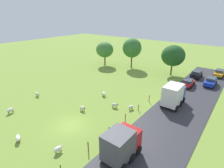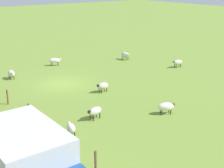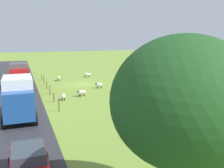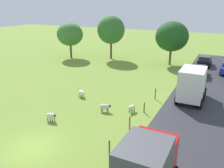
{
  "view_description": "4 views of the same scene",
  "coord_description": "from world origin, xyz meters",
  "px_view_note": "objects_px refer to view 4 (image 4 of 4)",
  "views": [
    {
      "loc": [
        16.7,
        -12.28,
        14.21
      ],
      "look_at": [
        -2.53,
        12.53,
        1.39
      ],
      "focal_mm": 28.18,
      "sensor_mm": 36.0,
      "label": 1
    },
    {
      "loc": [
        12.41,
        23.23,
        8.49
      ],
      "look_at": [
        0.42,
        7.42,
        2.01
      ],
      "focal_mm": 52.06,
      "sensor_mm": 36.0,
      "label": 2
    },
    {
      "loc": [
        8.64,
        36.1,
        7.14
      ],
      "look_at": [
        -2.14,
        7.04,
        1.15
      ],
      "focal_mm": 40.28,
      "sensor_mm": 36.0,
      "label": 3
    },
    {
      "loc": [
        11.63,
        -10.36,
        9.93
      ],
      "look_at": [
        1.1,
        10.64,
        1.75
      ],
      "focal_mm": 37.15,
      "sensor_mm": 36.0,
      "label": 4
    }
  ],
  "objects_px": {
    "sheep_6": "(105,107)",
    "car_4": "(199,71)",
    "tree_1": "(70,34)",
    "truck_0": "(192,84)",
    "sheep_0": "(51,116)",
    "sheep_3": "(132,107)",
    "truck_1": "(147,165)",
    "tree_2": "(111,30)",
    "car_2": "(205,61)",
    "tree_0": "(172,37)",
    "sheep_4": "(81,93)"
  },
  "relations": [
    {
      "from": "tree_1",
      "to": "truck_1",
      "type": "height_order",
      "value": "tree_1"
    },
    {
      "from": "tree_2",
      "to": "truck_1",
      "type": "distance_m",
      "value": 33.45
    },
    {
      "from": "sheep_0",
      "to": "sheep_6",
      "type": "height_order",
      "value": "sheep_6"
    },
    {
      "from": "tree_1",
      "to": "tree_2",
      "type": "distance_m",
      "value": 7.84
    },
    {
      "from": "sheep_6",
      "to": "truck_0",
      "type": "distance_m",
      "value": 9.63
    },
    {
      "from": "sheep_0",
      "to": "tree_1",
      "type": "distance_m",
      "value": 26.18
    },
    {
      "from": "tree_0",
      "to": "car_4",
      "type": "height_order",
      "value": "tree_0"
    },
    {
      "from": "tree_2",
      "to": "car_2",
      "type": "distance_m",
      "value": 17.2
    },
    {
      "from": "sheep_4",
      "to": "sheep_6",
      "type": "relative_size",
      "value": 1.05
    },
    {
      "from": "truck_1",
      "to": "tree_2",
      "type": "bearing_deg",
      "value": 120.1
    },
    {
      "from": "sheep_6",
      "to": "tree_1",
      "type": "xyz_separation_m",
      "value": [
        -17.15,
        18.07,
        3.93
      ]
    },
    {
      "from": "sheep_4",
      "to": "tree_1",
      "type": "bearing_deg",
      "value": 129.21
    },
    {
      "from": "sheep_6",
      "to": "car_2",
      "type": "distance_m",
      "value": 23.79
    },
    {
      "from": "sheep_6",
      "to": "truck_0",
      "type": "relative_size",
      "value": 0.25
    },
    {
      "from": "tree_2",
      "to": "car_4",
      "type": "relative_size",
      "value": 2.0
    },
    {
      "from": "truck_0",
      "to": "truck_1",
      "type": "height_order",
      "value": "truck_0"
    },
    {
      "from": "tree_0",
      "to": "sheep_0",
      "type": "bearing_deg",
      "value": -100.43
    },
    {
      "from": "car_2",
      "to": "car_4",
      "type": "xyz_separation_m",
      "value": [
        -0.03,
        -6.6,
        -0.07
      ]
    },
    {
      "from": "sheep_3",
      "to": "car_4",
      "type": "xyz_separation_m",
      "value": [
        4.26,
        15.15,
        0.37
      ]
    },
    {
      "from": "tree_2",
      "to": "sheep_6",
      "type": "bearing_deg",
      "value": -64.64
    },
    {
      "from": "sheep_0",
      "to": "tree_1",
      "type": "xyz_separation_m",
      "value": [
        -13.78,
        21.9,
        3.95
      ]
    },
    {
      "from": "sheep_6",
      "to": "tree_2",
      "type": "height_order",
      "value": "tree_2"
    },
    {
      "from": "sheep_4",
      "to": "sheep_6",
      "type": "height_order",
      "value": "sheep_6"
    },
    {
      "from": "sheep_4",
      "to": "truck_1",
      "type": "bearing_deg",
      "value": -42.73
    },
    {
      "from": "sheep_6",
      "to": "tree_0",
      "type": "distance_m",
      "value": 21.64
    },
    {
      "from": "tree_2",
      "to": "truck_1",
      "type": "xyz_separation_m",
      "value": [
        16.68,
        -28.77,
        -3.53
      ]
    },
    {
      "from": "sheep_3",
      "to": "truck_0",
      "type": "distance_m",
      "value": 7.24
    },
    {
      "from": "car_2",
      "to": "car_4",
      "type": "height_order",
      "value": "car_2"
    },
    {
      "from": "tree_2",
      "to": "car_2",
      "type": "relative_size",
      "value": 2.03
    },
    {
      "from": "tree_1",
      "to": "car_4",
      "type": "distance_m",
      "value": 24.11
    },
    {
      "from": "tree_0",
      "to": "truck_1",
      "type": "height_order",
      "value": "tree_0"
    },
    {
      "from": "tree_1",
      "to": "car_2",
      "type": "bearing_deg",
      "value": 11.32
    },
    {
      "from": "sheep_6",
      "to": "car_2",
      "type": "bearing_deg",
      "value": 73.75
    },
    {
      "from": "sheep_4",
      "to": "tree_2",
      "type": "bearing_deg",
      "value": 106.97
    },
    {
      "from": "sheep_0",
      "to": "car_4",
      "type": "xyz_separation_m",
      "value": [
        9.99,
        20.07,
        0.35
      ]
    },
    {
      "from": "car_4",
      "to": "tree_2",
      "type": "bearing_deg",
      "value": 164.61
    },
    {
      "from": "sheep_4",
      "to": "tree_0",
      "type": "bearing_deg",
      "value": 74.15
    },
    {
      "from": "tree_1",
      "to": "tree_2",
      "type": "bearing_deg",
      "value": 20.29
    },
    {
      "from": "tree_2",
      "to": "sheep_3",
      "type": "bearing_deg",
      "value": -58.19
    },
    {
      "from": "sheep_3",
      "to": "tree_1",
      "type": "bearing_deg",
      "value": 138.97
    },
    {
      "from": "car_2",
      "to": "tree_2",
      "type": "bearing_deg",
      "value": -172.86
    },
    {
      "from": "sheep_3",
      "to": "car_4",
      "type": "height_order",
      "value": "car_4"
    },
    {
      "from": "tree_1",
      "to": "truck_1",
      "type": "bearing_deg",
      "value": -47.39
    },
    {
      "from": "sheep_6",
      "to": "car_4",
      "type": "distance_m",
      "value": 17.54
    },
    {
      "from": "tree_1",
      "to": "truck_0",
      "type": "distance_m",
      "value": 26.92
    },
    {
      "from": "truck_1",
      "to": "car_4",
      "type": "relative_size",
      "value": 1.05
    },
    {
      "from": "sheep_3",
      "to": "truck_1",
      "type": "bearing_deg",
      "value": -63.81
    },
    {
      "from": "truck_0",
      "to": "car_2",
      "type": "height_order",
      "value": "truck_0"
    },
    {
      "from": "sheep_0",
      "to": "sheep_3",
      "type": "xyz_separation_m",
      "value": [
        5.73,
        4.93,
        -0.01
      ]
    },
    {
      "from": "car_4",
      "to": "truck_0",
      "type": "bearing_deg",
      "value": -87.75
    }
  ]
}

